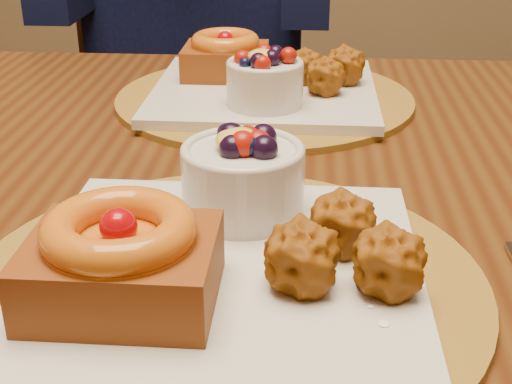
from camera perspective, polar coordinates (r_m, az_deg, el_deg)
dining_table at (r=0.75m, az=-0.43°, el=-3.53°), size 1.60×0.90×0.76m
place_setting_near at (r=0.52m, az=-2.85°, el=-4.49°), size 0.38×0.38×0.09m
place_setting_far at (r=0.91m, az=0.49°, el=8.67°), size 0.38×0.38×0.09m
chair_far at (r=1.67m, az=-5.69°, el=6.49°), size 0.57×0.57×0.92m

